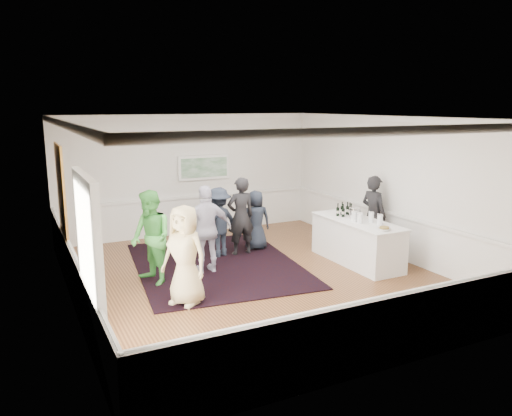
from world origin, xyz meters
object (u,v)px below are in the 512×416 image
bartender (373,215)px  ice_bucket (355,214)px  guest_dark_b (241,216)px  serving_table (357,241)px  guest_dark_a (218,222)px  nut_bowl (384,229)px  guest_green (151,238)px  guest_tan (185,255)px  guest_lilac (207,230)px  guest_navy (256,220)px

bartender → ice_bucket: size_ratio=7.11×
guest_dark_b → serving_table: bearing=140.5°
guest_dark_a → nut_bowl: (2.47, -2.74, 0.19)m
guest_green → bartender: bearing=71.8°
guest_tan → bartender: bearing=65.1°
nut_bowl → ice_bucket: bearing=84.3°
bartender → guest_lilac: 3.99m
guest_green → serving_table: bearing=66.0°
bartender → ice_bucket: bartender is taller
nut_bowl → guest_tan: bearing=174.4°
bartender → guest_navy: size_ratio=1.28×
guest_dark_a → guest_tan: bearing=35.7°
bartender → nut_bowl: bearing=138.0°
serving_table → guest_navy: size_ratio=1.65×
guest_dark_a → guest_dark_b: guest_dark_b is taller
nut_bowl → guest_lilac: bearing=149.8°
serving_table → ice_bucket: bearing=79.8°
guest_navy → serving_table: bearing=139.5°
serving_table → ice_bucket: (0.03, 0.15, 0.59)m
ice_bucket → bartender: bearing=19.2°
guest_green → ice_bucket: (4.42, -0.56, 0.15)m
ice_bucket → guest_green: bearing=172.7°
bartender → guest_lilac: bearing=73.6°
guest_navy → ice_bucket: bearing=142.2°
guest_dark_a → guest_navy: 1.04m
guest_dark_a → ice_bucket: guest_dark_a is taller
guest_green → guest_dark_b: guest_green is taller
ice_bucket → nut_bowl: 1.12m
serving_table → guest_dark_a: 3.13m
guest_green → ice_bucket: guest_green is taller
bartender → guest_tan: 5.00m
bartender → ice_bucket: (-0.74, -0.26, 0.15)m
guest_lilac → guest_dark_b: size_ratio=1.01×
serving_table → bartender: bearing=27.8°
guest_dark_a → guest_dark_b: 0.54m
guest_green → guest_lilac: size_ratio=1.00×
guest_lilac → bartender: bearing=174.2°
guest_lilac → guest_navy: bearing=-146.3°
bartender → guest_tan: size_ratio=1.04×
guest_navy → nut_bowl: bearing=127.6°
guest_tan → guest_dark_b: 3.08m
guest_tan → ice_bucket: bearing=63.7°
guest_green → guest_dark_a: (1.83, 1.07, -0.12)m
guest_tan → guest_lilac: size_ratio=0.96×
guest_dark_a → nut_bowl: size_ratio=6.28×
bartender → guest_green: (-5.16, 0.30, -0.00)m
guest_navy → nut_bowl: 3.25m
serving_table → guest_dark_a: (-2.56, 1.78, 0.32)m
bartender → guest_navy: (-2.30, 1.52, -0.20)m
bartender → guest_dark_b: bearing=55.3°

